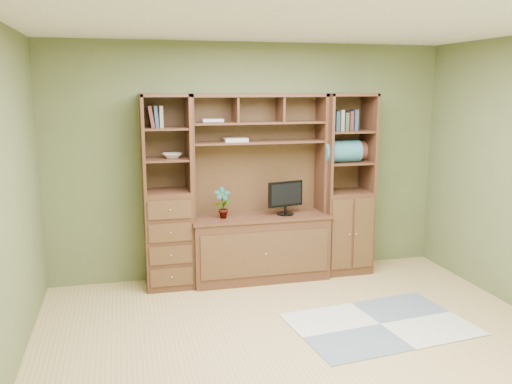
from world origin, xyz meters
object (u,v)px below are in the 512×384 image
object	(u,v)px
center_hutch	(260,189)
monitor	(285,192)
right_tower	(346,184)
left_tower	(167,193)

from	to	relation	value
center_hutch	monitor	xyz separation A→B (m)	(0.28, -0.03, -0.04)
monitor	right_tower	bearing A→B (deg)	-7.48
center_hutch	right_tower	bearing A→B (deg)	2.23
right_tower	monitor	xyz separation A→B (m)	(-0.74, -0.07, -0.04)
center_hutch	left_tower	xyz separation A→B (m)	(-1.00, 0.04, 0.00)
right_tower	monitor	size ratio (longest dim) A/B	3.99
left_tower	monitor	bearing A→B (deg)	-3.35
left_tower	monitor	xyz separation A→B (m)	(1.28, -0.07, -0.04)
center_hutch	right_tower	xyz separation A→B (m)	(1.02, 0.04, 0.00)
right_tower	left_tower	bearing A→B (deg)	180.00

